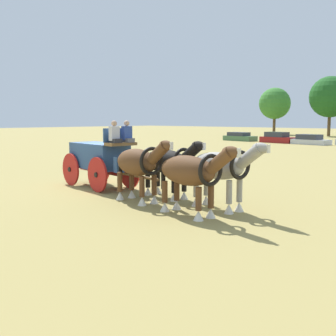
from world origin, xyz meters
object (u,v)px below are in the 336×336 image
(show_wagon, at_px, (101,157))
(parked_vehicle_b, at_px, (278,138))
(draft_horse_rear_near, at_px, (168,163))
(parked_vehicle_a, at_px, (239,137))
(draft_horse_lead_near, at_px, (221,168))
(draft_horse_rear_off, at_px, (139,164))
(parked_vehicle_c, at_px, (310,140))
(draft_horse_lead_off, at_px, (191,172))

(show_wagon, height_order, parked_vehicle_b, show_wagon)
(draft_horse_rear_near, xyz_separation_m, parked_vehicle_a, (-20.18, 35.13, -0.80))
(show_wagon, bearing_deg, draft_horse_lead_near, -1.12)
(draft_horse_rear_off, distance_m, parked_vehicle_c, 36.61)
(parked_vehicle_a, relative_size, parked_vehicle_c, 1.06)
(show_wagon, relative_size, draft_horse_lead_near, 1.89)
(parked_vehicle_b, bearing_deg, draft_horse_lead_off, -65.08)
(draft_horse_rear_near, xyz_separation_m, draft_horse_lead_off, (2.41, -1.61, 0.02))
(parked_vehicle_c, bearing_deg, show_wagon, -79.38)
(draft_horse_lead_off, bearing_deg, parked_vehicle_c, 109.32)
(draft_horse_rear_near, height_order, parked_vehicle_b, draft_horse_rear_near)
(draft_horse_lead_near, xyz_separation_m, parked_vehicle_c, (-12.64, 34.28, -0.85))
(show_wagon, relative_size, parked_vehicle_b, 1.34)
(parked_vehicle_b, bearing_deg, parked_vehicle_a, 172.88)
(show_wagon, relative_size, draft_horse_rear_near, 1.84)
(show_wagon, distance_m, draft_horse_rear_near, 3.66)
(draft_horse_lead_off, relative_size, parked_vehicle_a, 0.69)
(draft_horse_lead_near, relative_size, parked_vehicle_a, 0.67)
(draft_horse_rear_off, height_order, parked_vehicle_b, draft_horse_rear_off)
(show_wagon, relative_size, parked_vehicle_a, 1.27)
(draft_horse_rear_off, bearing_deg, draft_horse_rear_near, 82.45)
(draft_horse_rear_near, xyz_separation_m, draft_horse_rear_off, (-0.17, -1.29, 0.05))
(show_wagon, bearing_deg, parked_vehicle_c, 100.62)
(show_wagon, height_order, parked_vehicle_c, show_wagon)
(draft_horse_lead_off, xyz_separation_m, parked_vehicle_b, (-16.73, 36.01, -0.74))
(show_wagon, relative_size, draft_horse_lead_off, 1.84)
(draft_horse_rear_off, distance_m, draft_horse_lead_off, 2.60)
(draft_horse_rear_off, height_order, parked_vehicle_a, draft_horse_rear_off)
(draft_horse_rear_near, bearing_deg, parked_vehicle_b, 112.60)
(parked_vehicle_b, relative_size, parked_vehicle_c, 1.01)
(parked_vehicle_b, height_order, parked_vehicle_c, parked_vehicle_b)
(draft_horse_lead_near, bearing_deg, parked_vehicle_c, 110.24)
(show_wagon, bearing_deg, parked_vehicle_a, 115.07)
(draft_horse_rear_near, height_order, draft_horse_lead_near, draft_horse_lead_near)
(draft_horse_lead_off, bearing_deg, show_wagon, 166.91)
(draft_horse_lead_near, bearing_deg, parked_vehicle_a, 122.70)
(draft_horse_rear_off, xyz_separation_m, draft_horse_lead_near, (2.75, 0.97, 0.00))
(parked_vehicle_a, distance_m, parked_vehicle_c, 10.19)
(parked_vehicle_a, bearing_deg, show_wagon, -64.93)
(draft_horse_lead_off, bearing_deg, draft_horse_rear_off, 172.90)
(draft_horse_rear_off, bearing_deg, draft_horse_lead_off, -7.10)
(draft_horse_rear_off, distance_m, parked_vehicle_b, 38.40)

